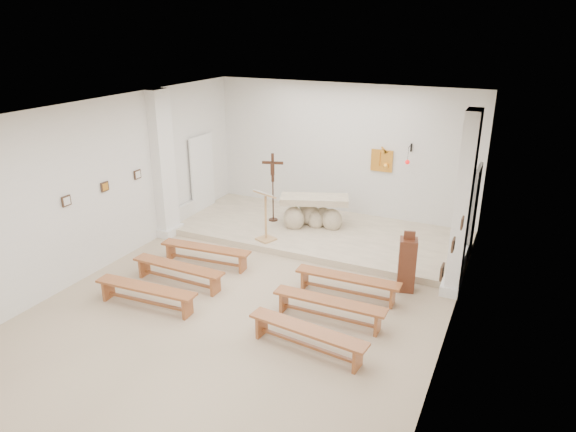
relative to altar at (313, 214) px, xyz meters
The scene contains 29 objects.
ground 3.69m from the altar, 86.31° to the right, with size 7.00×10.00×0.00m, color #C5AD8E.
wall_left 5.05m from the altar, 131.72° to the right, with size 0.02×10.00×3.50m, color silver.
wall_right 5.37m from the altar, 44.42° to the right, with size 0.02×10.00×3.50m, color silver.
wall_back 1.86m from the altar, 80.03° to the left, with size 7.00×0.02×3.50m, color silver.
ceiling 4.74m from the altar, 86.31° to the right, with size 7.00×10.00×0.02m, color silver.
sanctuary_platform 0.49m from the altar, 32.56° to the right, with size 6.98×3.00×0.15m, color beige.
pilaster_left 3.76m from the altar, 152.23° to the right, with size 0.26×0.55×3.50m, color white.
pilaster_right 4.16m from the altar, 24.60° to the right, with size 0.26×0.55×3.50m, color white.
gold_wall_relief 2.18m from the altar, 45.53° to the left, with size 0.55×0.04×0.55m, color gold.
sanctuary_lamp 2.61m from the altar, 28.03° to the left, with size 0.11×0.36×0.44m.
station_frame_left_front 5.64m from the altar, 126.01° to the right, with size 0.03×0.20×0.20m, color #3A2619.
station_frame_left_mid 4.89m from the altar, 133.15° to the right, with size 0.03×0.20×0.20m, color #3A2619.
station_frame_left_rear 4.24m from the altar, 142.85° to the right, with size 0.03×0.20×0.20m, color #3A2619.
station_frame_right_front 5.92m from the altar, 50.22° to the right, with size 0.03×0.20×0.20m, color #3A2619.
station_frame_right_mid 5.21m from the altar, 42.96° to the right, with size 0.03×0.20×0.20m, color #3A2619.
station_frame_right_rear 4.61m from the altar, 33.48° to the right, with size 0.03×0.20×0.20m, color #3A2619.
radiator_left 3.34m from the altar, 163.43° to the right, with size 0.10×0.85×0.52m, color silver.
radiator_right 3.79m from the altar, 14.54° to the right, with size 0.10×0.85×0.52m, color silver.
altar is the anchor object (origin of this frame).
lectern 1.47m from the altar, 117.19° to the right, with size 0.53×0.49×1.23m.
crucifix_stand 1.27m from the altar, behind, with size 0.52×0.23×1.75m.
potted_plant 0.50m from the altar, 142.63° to the left, with size 0.49×0.42×0.54m, color #376227.
donation_pedestal 3.40m from the altar, 35.66° to the right, with size 0.40×0.40×1.23m.
bench_left_front 3.04m from the altar, 116.49° to the right, with size 2.02×0.49×0.42m.
bench_right_front 3.27m from the altar, 56.11° to the right, with size 2.01×0.38×0.42m.
bench_left_second 3.92m from the altar, 110.19° to the right, with size 2.01×0.35×0.42m.
bench_right_second 4.11m from the altar, 63.63° to the right, with size 2.01×0.34×0.42m.
bench_left_third 4.84m from the altar, 106.25° to the right, with size 2.02×0.43×0.42m.
bench_right_third 4.99m from the altar, 68.55° to the right, with size 2.03×0.54×0.42m.
Camera 1 is at (4.22, -7.32, 4.88)m, focal length 32.00 mm.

